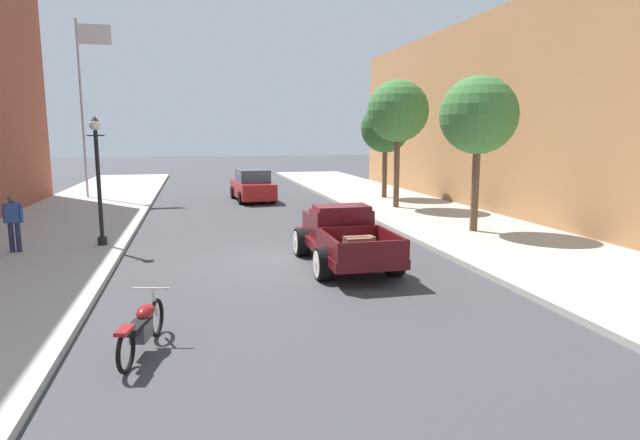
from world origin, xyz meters
The scene contains 12 objects.
ground_plane centered at (0.00, 0.00, 0.00)m, with size 140.00×140.00×0.00m, color #3D3D42.
sidewalk_right centered at (7.25, 0.00, 0.07)m, with size 5.50×64.00×0.15m, color #ADA89E.
building_right_storefront centered at (16.00, 8.92, 4.33)m, with size 12.00×28.00×8.66m, color #B27A4C.
hotrod_truck_maroon centered at (1.46, -0.56, 0.75)m, with size 2.21×4.95×1.58m.
motorcycle_parked centered at (-3.28, -5.72, 0.44)m, with size 0.74×2.08×0.93m.
car_background_red centered at (0.53, 13.65, 0.77)m, with size 2.11×4.42×1.65m.
pedestrian_sidewalk_left centered at (-7.43, 2.21, 1.09)m, with size 0.53×0.22×1.65m.
street_lamp_near centered at (-5.18, 2.72, 2.39)m, with size 0.50×0.32×3.85m.
flagpole centered at (-7.74, 16.06, 5.77)m, with size 1.74×0.16×9.16m.
street_tree_nearest centered at (7.01, 2.33, 4.09)m, with size 2.63×2.63×5.28m.
street_tree_second centered at (6.60, 8.68, 4.46)m, with size 2.76×2.76×5.72m.
street_tree_third centered at (7.37, 12.40, 3.74)m, with size 2.55×2.55×4.89m.
Camera 1 is at (-2.36, -14.35, 3.50)m, focal length 30.10 mm.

